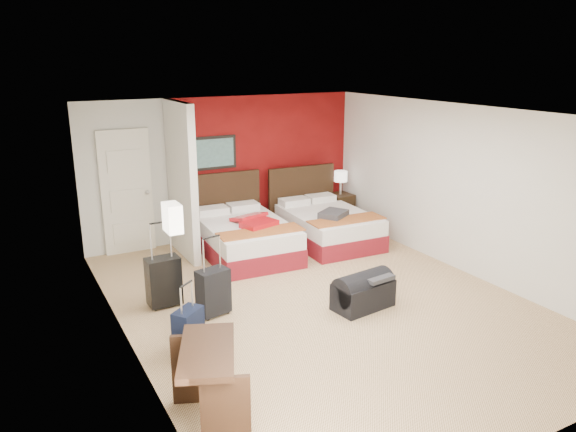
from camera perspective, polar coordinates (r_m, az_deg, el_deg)
ground at (r=7.49m, az=3.34°, el=-8.83°), size 6.50×6.50×0.00m
room_walls at (r=7.73m, az=-11.04°, el=1.62°), size 5.02×6.52×2.50m
red_accent_panel at (r=10.16m, az=-2.57°, el=5.35°), size 3.50×0.04×2.50m
partition_wall at (r=8.96m, az=-10.93°, el=3.58°), size 0.12×1.20×2.50m
entry_door at (r=9.38m, az=-16.33°, el=2.37°), size 0.82×0.06×2.05m
bed_left at (r=9.04m, az=-4.35°, el=-2.42°), size 1.42×1.95×0.56m
bed_right at (r=9.68m, az=4.20°, el=-1.19°), size 1.36×1.88×0.55m
red_suitcase_open at (r=8.90m, az=-3.54°, el=-0.50°), size 0.72×0.87×0.09m
jacket_bundle at (r=9.30m, az=4.72°, el=0.18°), size 0.59×0.56×0.11m
nightstand at (r=10.75m, az=5.38°, el=0.71°), size 0.45×0.45×0.60m
table_lamp at (r=10.62m, az=5.45°, el=3.44°), size 0.28×0.28×0.45m
suitcase_black at (r=7.42m, az=-12.72°, el=-6.78°), size 0.43×0.28×0.64m
suitcase_charcoal at (r=7.07m, az=-7.72°, el=-7.95°), size 0.43×0.32×0.58m
suitcase_navy at (r=6.31m, az=-10.23°, el=-11.72°), size 0.40×0.38×0.48m
duffel_bag at (r=7.30m, az=7.76°, el=-7.93°), size 0.84×0.52×0.40m
jacket_draped at (r=7.26m, az=9.02°, el=-6.19°), size 0.43×0.38×0.05m
desk at (r=5.10m, az=-8.20°, el=-17.11°), size 0.78×1.02×0.76m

